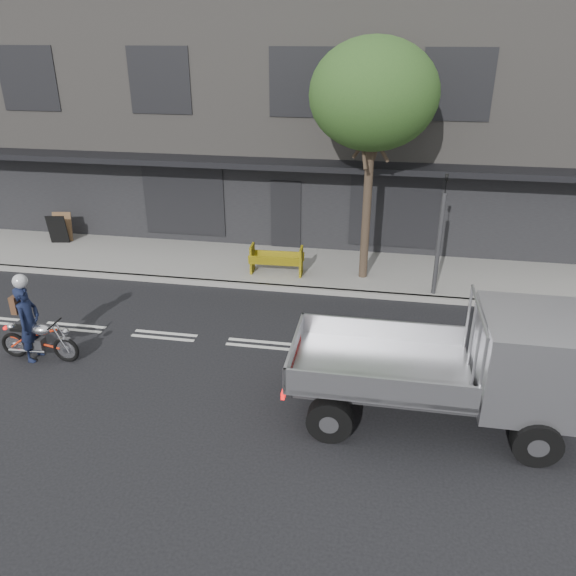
# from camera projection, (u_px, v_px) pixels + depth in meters

# --- Properties ---
(ground) EXTENTS (80.00, 80.00, 0.00)m
(ground) POSITION_uv_depth(u_px,v_px,m) (260.00, 344.00, 13.37)
(ground) COLOR black
(ground) RESTS_ON ground
(sidewalk) EXTENTS (32.00, 3.20, 0.15)m
(sidewalk) POSITION_uv_depth(u_px,v_px,m) (293.00, 267.00, 17.54)
(sidewalk) COLOR gray
(sidewalk) RESTS_ON ground
(kerb) EXTENTS (32.00, 0.20, 0.15)m
(kerb) POSITION_uv_depth(u_px,v_px,m) (283.00, 288.00, 16.11)
(kerb) COLOR gray
(kerb) RESTS_ON ground
(building_main) EXTENTS (26.00, 10.00, 8.00)m
(building_main) POSITION_uv_depth(u_px,v_px,m) (321.00, 110.00, 21.82)
(building_main) COLOR slate
(building_main) RESTS_ON ground
(street_tree) EXTENTS (3.40, 3.40, 6.74)m
(street_tree) POSITION_uv_depth(u_px,v_px,m) (374.00, 95.00, 14.58)
(street_tree) COLOR #382B21
(street_tree) RESTS_ON ground
(traffic_light_pole) EXTENTS (0.12, 0.12, 3.50)m
(traffic_light_pole) POSITION_uv_depth(u_px,v_px,m) (439.00, 242.00, 15.01)
(traffic_light_pole) COLOR #2D2D30
(traffic_light_pole) RESTS_ON ground
(motorcycle) EXTENTS (1.89, 0.55, 0.97)m
(motorcycle) POSITION_uv_depth(u_px,v_px,m) (39.00, 339.00, 12.59)
(motorcycle) COLOR black
(motorcycle) RESTS_ON ground
(rider) EXTENTS (0.43, 0.65, 1.77)m
(rider) POSITION_uv_depth(u_px,v_px,m) (29.00, 324.00, 12.45)
(rider) COLOR #131A36
(rider) RESTS_ON ground
(flatbed_ute) EXTENTS (5.25, 2.19, 2.43)m
(flatbed_ute) POSITION_uv_depth(u_px,v_px,m) (503.00, 362.00, 10.07)
(flatbed_ute) COLOR black
(flatbed_ute) RESTS_ON ground
(construction_barrier) EXTENTS (1.62, 0.70, 0.89)m
(construction_barrier) POSITION_uv_depth(u_px,v_px,m) (275.00, 262.00, 16.54)
(construction_barrier) COLOR yellow
(construction_barrier) RESTS_ON sidewalk
(sandwich_board) EXTENTS (0.70, 0.52, 1.01)m
(sandwich_board) POSITION_uv_depth(u_px,v_px,m) (58.00, 229.00, 19.08)
(sandwich_board) COLOR black
(sandwich_board) RESTS_ON sidewalk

